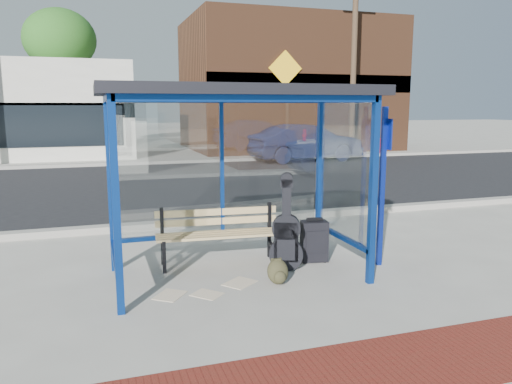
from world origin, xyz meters
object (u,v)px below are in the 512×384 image
object	(u,v)px
guitar_bag	(286,237)
backpack	(278,272)
bench	(218,231)
suitcase	(314,241)
parked_car	(306,143)
fire_hydrant	(378,145)

from	to	relation	value
guitar_bag	backpack	bearing A→B (deg)	-99.91
bench	suitcase	bearing A→B (deg)	-9.87
backpack	parked_car	distance (m)	14.06
bench	suitcase	distance (m)	1.36
guitar_bag	parked_car	xyz separation A→B (m)	(5.67, 12.25, 0.28)
suitcase	parked_car	bearing A→B (deg)	76.71
bench	guitar_bag	bearing A→B (deg)	-31.39
bench	backpack	world-z (taller)	bench
bench	fire_hydrant	size ratio (longest dim) A/B	2.13
parked_car	fire_hydrant	size ratio (longest dim) A/B	5.41
backpack	fire_hydrant	world-z (taller)	fire_hydrant
parked_car	backpack	bearing A→B (deg)	150.25
suitcase	backpack	size ratio (longest dim) A/B	1.99
backpack	bench	bearing A→B (deg)	119.49
suitcase	backpack	xyz separation A→B (m)	(-0.81, -0.71, -0.14)
guitar_bag	suitcase	world-z (taller)	guitar_bag
guitar_bag	fire_hydrant	bearing A→B (deg)	76.07
guitar_bag	fire_hydrant	distance (m)	16.58
parked_car	fire_hydrant	bearing A→B (deg)	-78.07
bench	backpack	xyz separation A→B (m)	(0.49, -1.04, -0.31)
fire_hydrant	backpack	bearing A→B (deg)	-125.66
guitar_bag	parked_car	distance (m)	13.50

